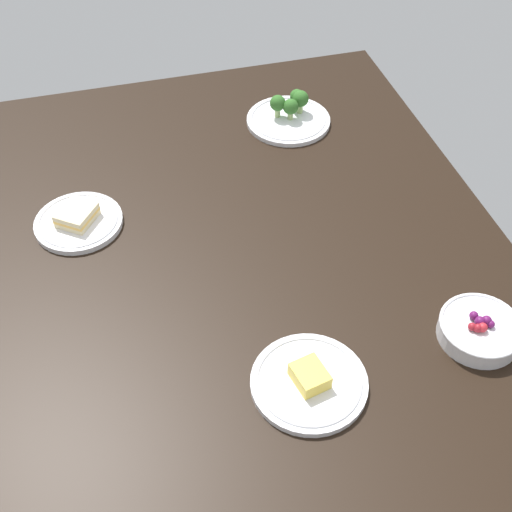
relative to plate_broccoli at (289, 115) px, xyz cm
name	(u,v)px	position (x,y,z in cm)	size (l,w,h in cm)	color
dining_table	(256,269)	(48.60, -22.46, -3.97)	(157.85, 113.16, 4.00)	black
plate_broccoli	(289,115)	(0.00, 0.00, 0.00)	(22.57, 22.57, 7.74)	silver
plate_sandwich	(78,220)	(26.45, -58.47, -0.69)	(20.02, 20.02, 4.55)	silver
plate_cheese	(309,382)	(81.20, -21.19, -0.89)	(21.73, 21.73, 4.52)	silver
bowl_berries	(480,329)	(79.24, 14.18, 0.24)	(16.10, 16.10, 5.61)	silver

